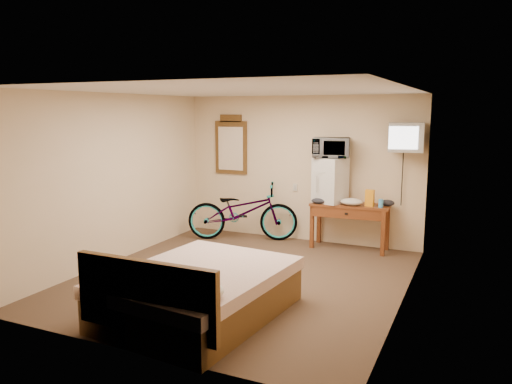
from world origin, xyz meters
TOP-DOWN VIEW (x-y plane):
  - room at (-0.00, 0.00)m, footprint 4.60×4.64m
  - desk at (0.96, 2.00)m, footprint 1.28×0.55m
  - mini_fridge at (0.62, 2.04)m, footprint 0.56×0.55m
  - microwave at (0.62, 2.04)m, footprint 0.66×0.51m
  - snack_bag at (1.29, 1.97)m, footprint 0.14×0.09m
  - blue_cup at (1.46, 1.95)m, footprint 0.07×0.07m
  - cloth_cream at (1.01, 1.94)m, footprint 0.36×0.28m
  - cloth_dark_a at (0.48, 1.85)m, footprint 0.24×0.18m
  - cloth_dark_b at (1.54, 2.11)m, footprint 0.22×0.18m
  - crt_television at (1.78, 2.02)m, footprint 0.57×0.63m
  - wall_mirror at (-1.32, 2.27)m, footprint 0.63×0.04m
  - bicycle at (-0.90, 1.86)m, footprint 2.03×1.30m
  - bed at (0.11, -1.37)m, footprint 1.76×2.22m

SIDE VIEW (x-z plane):
  - bed at x=0.11m, z-range -0.16..0.74m
  - bicycle at x=-0.90m, z-range 0.00..1.01m
  - desk at x=0.96m, z-range 0.25..1.00m
  - cloth_dark_a at x=0.48m, z-range 0.75..0.84m
  - cloth_dark_b at x=1.54m, z-range 0.75..0.85m
  - cloth_cream at x=1.01m, z-range 0.75..0.86m
  - blue_cup at x=1.46m, z-range 0.75..0.88m
  - snack_bag at x=1.29m, z-range 0.75..1.02m
  - mini_fridge at x=0.62m, z-range 0.75..1.49m
  - room at x=0.00m, z-range 0.00..2.50m
  - wall_mirror at x=-1.32m, z-range 1.08..2.16m
  - microwave at x=0.62m, z-range 1.49..1.81m
  - crt_television at x=1.78m, z-range 1.63..2.07m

